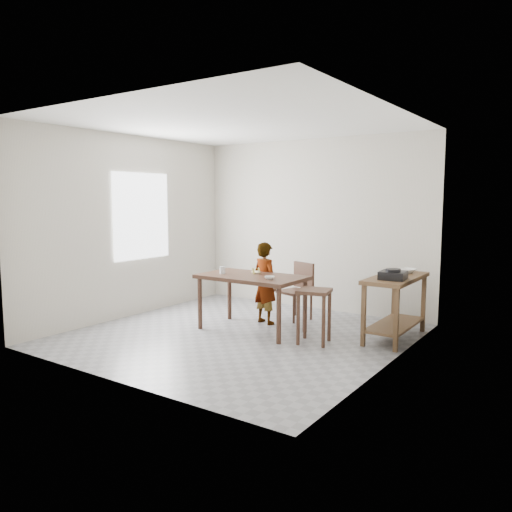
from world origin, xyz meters
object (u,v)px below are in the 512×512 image
Objects in this scene: dining_chair at (295,291)px; stool at (314,316)px; prep_counter at (395,308)px; dining_table at (252,303)px; child at (265,283)px.

stool is at bearing -31.28° from dining_chair.
dining_chair is at bearing 174.20° from prep_counter.
prep_counter is (1.72, 0.70, 0.03)m from dining_table.
child is 1.73× the size of stool.
child is at bearing 155.20° from stool.
dining_table is at bearing 112.38° from child.
dining_chair reaches higher than prep_counter.
dining_table is 0.87m from dining_chair.
dining_table is 0.97m from stool.
dining_table is 1.86m from prep_counter.
dining_chair is 1.21m from stool.
dining_table is 1.21× the size of child.
dining_chair reaches higher than stool.
child is 1.16m from stool.
prep_counter is 1.03× the size of child.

